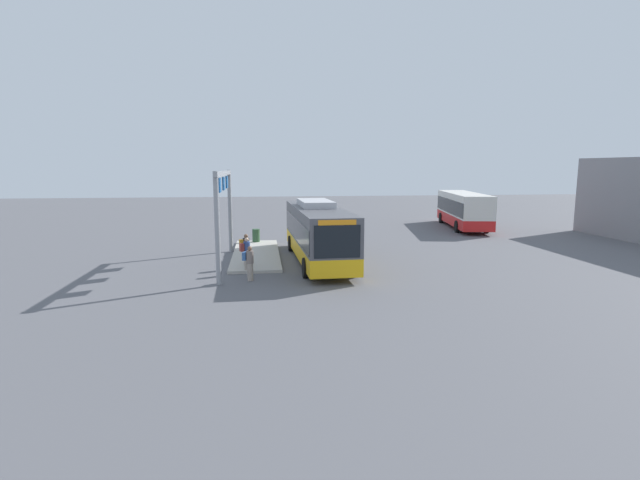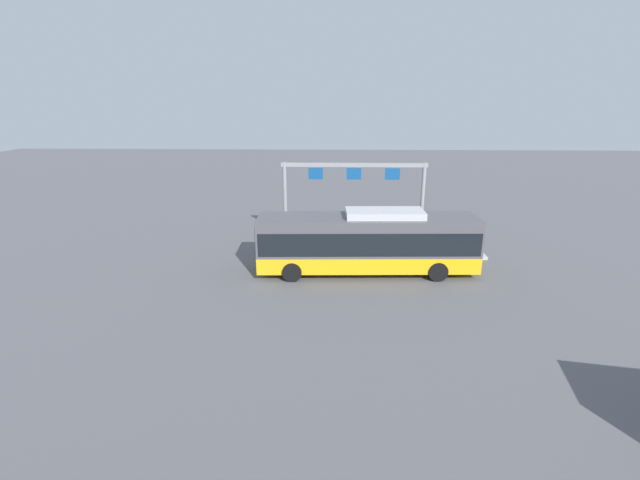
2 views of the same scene
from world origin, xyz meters
name	(u,v)px [view 1 (image 1 of 2)]	position (x,y,z in m)	size (l,w,h in m)	color
ground_plane	(318,261)	(0.00, 0.00, 0.00)	(120.00, 120.00, 0.00)	#56565B
platform_curb	(256,254)	(-2.20, -3.54, 0.08)	(10.00, 2.80, 0.16)	#B2ADA3
bus_main	(318,230)	(-0.01, 0.00, 1.81)	(11.60, 3.01, 3.46)	#EAAD14
bus_background_left	(463,208)	(-13.34, 14.62, 1.78)	(11.02, 4.40, 3.10)	red
person_boarding	(249,262)	(4.21, -3.77, 0.89)	(0.49, 0.60, 1.67)	gray
person_waiting_near	(246,253)	(2.51, -3.97, 1.05)	(0.47, 0.60, 1.67)	gray
person_waiting_mid	(246,248)	(1.22, -4.04, 1.05)	(0.44, 0.59, 1.67)	gray
platform_sign_gantry	(224,198)	(0.55, -5.16, 3.74)	(9.04, 0.24, 5.20)	gray
trash_bin	(256,235)	(-6.60, -3.59, 0.61)	(0.52, 0.52, 0.90)	#2D5133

